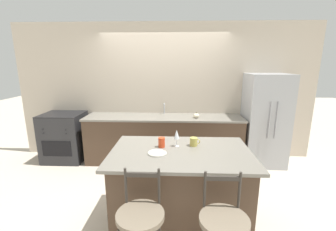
% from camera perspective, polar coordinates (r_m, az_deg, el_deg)
% --- Properties ---
extents(ground_plane, '(18.00, 18.00, 0.00)m').
position_cam_1_polar(ground_plane, '(4.30, -1.38, -13.44)').
color(ground_plane, beige).
extents(wall_back, '(6.00, 0.07, 2.70)m').
position_cam_1_polar(wall_back, '(4.60, -0.88, 6.00)').
color(wall_back, beige).
rests_on(wall_back, ground_plane).
extents(back_counter, '(3.03, 0.71, 0.92)m').
position_cam_1_polar(back_counter, '(4.48, -1.09, -5.89)').
color(back_counter, '#4C3828').
rests_on(back_counter, ground_plane).
extents(sink_faucet, '(0.02, 0.13, 0.22)m').
position_cam_1_polar(sink_faucet, '(4.52, -0.96, 2.12)').
color(sink_faucet, '#ADAFB5').
rests_on(sink_faucet, back_counter).
extents(kitchen_island, '(1.60, 1.03, 0.95)m').
position_cam_1_polar(kitchen_island, '(2.81, 3.13, -17.98)').
color(kitchen_island, '#4C3828').
rests_on(kitchen_island, ground_plane).
extents(refrigerator, '(0.76, 0.70, 1.74)m').
position_cam_1_polar(refrigerator, '(4.64, 23.33, -1.07)').
color(refrigerator, '#ADAFB5').
rests_on(refrigerator, ground_plane).
extents(oven_range, '(0.77, 0.69, 0.96)m').
position_cam_1_polar(oven_range, '(4.99, -24.74, -4.93)').
color(oven_range, '#28282B').
rests_on(oven_range, ground_plane).
extents(bar_stool_near, '(0.42, 0.42, 1.03)m').
position_cam_1_polar(bar_stool_near, '(2.18, -6.95, -25.92)').
color(bar_stool_near, '#332D28').
rests_on(bar_stool_near, ground_plane).
extents(bar_stool_far, '(0.42, 0.42, 1.03)m').
position_cam_1_polar(bar_stool_far, '(2.17, 13.87, -26.49)').
color(bar_stool_far, '#332D28').
rests_on(bar_stool_far, ground_plane).
extents(dinner_plate, '(0.21, 0.21, 0.02)m').
position_cam_1_polar(dinner_plate, '(2.52, -2.76, -9.46)').
color(dinner_plate, beige).
rests_on(dinner_plate, kitchen_island).
extents(wine_glass, '(0.07, 0.07, 0.21)m').
position_cam_1_polar(wine_glass, '(2.69, 2.21, -4.86)').
color(wine_glass, white).
rests_on(wine_glass, kitchen_island).
extents(coffee_mug, '(0.13, 0.09, 0.10)m').
position_cam_1_polar(coffee_mug, '(2.75, 6.56, -6.63)').
color(coffee_mug, '#C1B251').
rests_on(coffee_mug, kitchen_island).
extents(tumbler_cup, '(0.08, 0.08, 0.12)m').
position_cam_1_polar(tumbler_cup, '(2.69, -1.64, -6.83)').
color(tumbler_cup, red).
rests_on(tumbler_cup, kitchen_island).
extents(pumpkin_decoration, '(0.11, 0.11, 0.11)m').
position_cam_1_polar(pumpkin_decoration, '(4.24, 7.19, -0.03)').
color(pumpkin_decoration, beige).
rests_on(pumpkin_decoration, back_counter).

